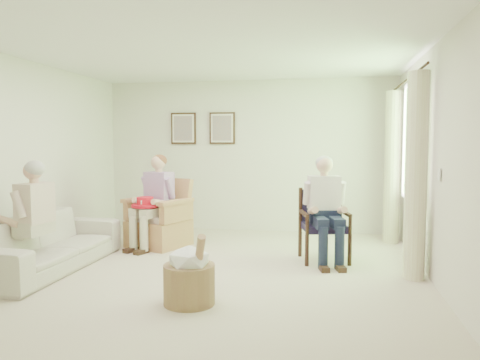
# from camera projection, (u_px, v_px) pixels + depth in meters

# --- Properties ---
(floor) EXTENTS (5.50, 5.50, 0.00)m
(floor) POSITION_uv_depth(u_px,v_px,m) (209.00, 272.00, 5.50)
(floor) COLOR beige
(floor) RESTS_ON ground
(back_wall) EXTENTS (5.00, 0.04, 2.60)m
(back_wall) POSITION_uv_depth(u_px,v_px,m) (248.00, 156.00, 8.10)
(back_wall) COLOR silver
(back_wall) RESTS_ON ground
(front_wall) EXTENTS (5.00, 0.04, 2.60)m
(front_wall) POSITION_uv_depth(u_px,v_px,m) (89.00, 181.00, 2.71)
(front_wall) COLOR silver
(front_wall) RESTS_ON ground
(left_wall) EXTENTS (0.04, 5.50, 2.60)m
(left_wall) POSITION_uv_depth(u_px,v_px,m) (15.00, 161.00, 5.86)
(left_wall) COLOR silver
(left_wall) RESTS_ON ground
(right_wall) EXTENTS (0.04, 5.50, 2.60)m
(right_wall) POSITION_uv_depth(u_px,v_px,m) (437.00, 164.00, 4.94)
(right_wall) COLOR silver
(right_wall) RESTS_ON ground
(ceiling) EXTENTS (5.00, 5.50, 0.02)m
(ceiling) POSITION_uv_depth(u_px,v_px,m) (207.00, 48.00, 5.30)
(ceiling) COLOR white
(ceiling) RESTS_ON back_wall
(window) EXTENTS (0.13, 2.50, 1.63)m
(window) POSITION_uv_depth(u_px,v_px,m) (414.00, 138.00, 6.10)
(window) COLOR #2D6B23
(window) RESTS_ON right_wall
(curtain_left) EXTENTS (0.34, 0.34, 2.30)m
(curtain_left) POSITION_uv_depth(u_px,v_px,m) (416.00, 176.00, 5.20)
(curtain_left) COLOR beige
(curtain_left) RESTS_ON ground
(curtain_right) EXTENTS (0.34, 0.34, 2.30)m
(curtain_right) POSITION_uv_depth(u_px,v_px,m) (392.00, 167.00, 7.12)
(curtain_right) COLOR beige
(curtain_right) RESTS_ON ground
(framed_print_left) EXTENTS (0.45, 0.05, 0.55)m
(framed_print_left) POSITION_uv_depth(u_px,v_px,m) (183.00, 128.00, 8.23)
(framed_print_left) COLOR #382114
(framed_print_left) RESTS_ON back_wall
(framed_print_right) EXTENTS (0.45, 0.05, 0.55)m
(framed_print_right) POSITION_uv_depth(u_px,v_px,m) (222.00, 128.00, 8.10)
(framed_print_right) COLOR #382114
(framed_print_right) RESTS_ON back_wall
(wicker_armchair) EXTENTS (0.78, 0.77, 0.99)m
(wicker_armchair) POSITION_uv_depth(u_px,v_px,m) (160.00, 225.00, 6.92)
(wicker_armchair) COLOR tan
(wicker_armchair) RESTS_ON ground
(wood_armchair) EXTENTS (0.59, 0.55, 0.90)m
(wood_armchair) POSITION_uv_depth(u_px,v_px,m) (324.00, 222.00, 6.09)
(wood_armchair) COLOR black
(wood_armchair) RESTS_ON ground
(sofa) EXTENTS (2.22, 0.87, 0.65)m
(sofa) POSITION_uv_depth(u_px,v_px,m) (47.00, 243.00, 5.62)
(sofa) COLOR beige
(sofa) RESTS_ON ground
(person_wicker) EXTENTS (0.40, 0.63, 1.33)m
(person_wicker) POSITION_uv_depth(u_px,v_px,m) (156.00, 195.00, 6.76)
(person_wicker) COLOR beige
(person_wicker) RESTS_ON ground
(person_dark) EXTENTS (0.40, 0.62, 1.33)m
(person_dark) POSITION_uv_depth(u_px,v_px,m) (324.00, 202.00, 5.92)
(person_dark) COLOR #182036
(person_dark) RESTS_ON ground
(person_sofa) EXTENTS (0.42, 0.62, 1.30)m
(person_sofa) POSITION_uv_depth(u_px,v_px,m) (30.00, 212.00, 5.29)
(person_sofa) COLOR #BDB398
(person_sofa) RESTS_ON ground
(red_hat) EXTENTS (0.38, 0.38, 0.14)m
(red_hat) POSITION_uv_depth(u_px,v_px,m) (145.00, 203.00, 6.60)
(red_hat) COLOR red
(red_hat) RESTS_ON person_wicker
(hatbox) EXTENTS (0.53, 0.53, 0.72)m
(hatbox) POSITION_uv_depth(u_px,v_px,m) (189.00, 275.00, 4.40)
(hatbox) COLOR tan
(hatbox) RESTS_ON ground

